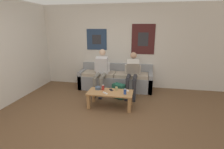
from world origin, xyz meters
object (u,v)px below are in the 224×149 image
Objects in this scene: drink_can_blue at (125,92)px; cell_phone at (111,90)px; ceramic_bowl at (98,88)px; person_seated_adult at (101,70)px; couch at (116,80)px; person_seated_teen at (132,72)px; pillar_candle at (116,88)px; coffee_table at (110,95)px; game_controller_near_right at (105,93)px; drink_can_red at (103,88)px; backpack at (119,91)px; game_controller_near_left at (126,90)px.

drink_can_blue reaches higher than cell_phone.
ceramic_bowl is 1.24× the size of drink_can_blue.
couch is at bearing 45.98° from person_seated_adult.
drink_can_blue is at bearing -94.37° from person_seated_teen.
person_seated_teen is 11.98× the size of pillar_candle.
coffee_table is 0.18m from game_controller_near_right.
person_seated_adult reaches higher than drink_can_red.
couch reaches higher than drink_can_red.
drink_can_blue is (-0.08, -1.05, -0.20)m from person_seated_teen.
pillar_candle reaches higher than backpack.
cell_phone is (0.20, 0.02, -0.06)m from drink_can_red.
game_controller_near_right is at bearing -111.19° from cell_phone.
couch is 1.45m from drink_can_blue.
game_controller_near_left is 0.93× the size of cell_phone.
game_controller_near_right is at bearing -64.78° from drink_can_red.
person_seated_teen is 2.95× the size of backpack.
drink_can_blue reaches higher than game_controller_near_left.
person_seated_adult is 10.09× the size of drink_can_blue.
person_seated_adult is at bearing 116.27° from coffee_table.
drink_can_red is 0.88× the size of game_controller_near_left.
game_controller_near_right is (-0.21, -0.71, 0.21)m from backpack.
person_seated_teen is at bearing 85.63° from drink_can_blue.
game_controller_near_right is at bearing -116.05° from person_seated_teen.
game_controller_near_left is (0.37, 0.14, 0.08)m from coffee_table.
game_controller_near_right is (-0.00, -1.42, 0.11)m from couch.
backpack is 0.64m from drink_can_red.
drink_can_red is at bearing 115.22° from game_controller_near_right.
backpack is 2.80× the size of game_controller_near_left.
backpack is 0.75m from drink_can_blue.
person_seated_adult is at bearing 108.95° from game_controller_near_right.
drink_can_red is at bearing -123.04° from backpack.
pillar_candle is at bearing -79.29° from couch.
backpack is 0.55m from game_controller_near_left.
ceramic_bowl is at bearing -179.41° from cell_phone.
game_controller_near_right reaches higher than coffee_table.
ceramic_bowl is (-0.45, -0.47, 0.24)m from backpack.
game_controller_near_left is (0.24, -0.00, -0.03)m from pillar_candle.
person_seated_adult is at bearing 129.37° from drink_can_blue.
drink_can_blue is (0.24, -0.22, 0.02)m from pillar_candle.
drink_can_blue and drink_can_red have the same top height.
game_controller_near_left is at bearing 3.22° from cell_phone.
game_controller_near_left is at bearing 1.97° from ceramic_bowl.
ceramic_bowl is at bearing -176.71° from pillar_candle.
pillar_candle is at bearing 137.17° from drink_can_blue.
coffee_table is 0.26m from drink_can_red.
pillar_candle is at bearing -88.92° from backpack.
person_seated_teen is 0.91m from pillar_candle.
game_controller_near_right is (-0.46, -0.05, -0.05)m from drink_can_blue.
couch reaches higher than coffee_table.
person_seated_adult is 8.89× the size of game_controller_near_left.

